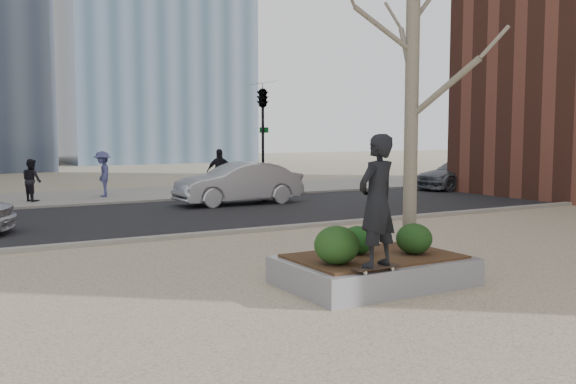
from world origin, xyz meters
TOP-DOWN VIEW (x-y plane):
  - ground at (0.00, 0.00)m, footprint 120.00×120.00m
  - street at (0.00, 10.00)m, footprint 60.00×8.00m
  - far_sidewalk at (0.00, 17.00)m, footprint 60.00×6.00m
  - planter at (1.00, 0.00)m, footprint 3.00×2.00m
  - planter_mulch at (1.00, 0.00)m, footprint 2.70×1.70m
  - sycamore_tree at (2.00, 0.30)m, footprint 2.80×2.80m
  - shrub_left at (0.05, -0.30)m, footprint 0.70×0.70m
  - shrub_middle at (0.82, 0.21)m, footprint 0.56×0.56m
  - shrub_right at (1.65, -0.24)m, footprint 0.60×0.60m
  - skateboard at (0.37, -0.88)m, footprint 0.79×0.23m
  - skateboarder at (0.37, -0.88)m, footprint 0.81×0.64m
  - car_silver at (4.08, 11.78)m, footprint 4.41×1.55m
  - car_third at (15.13, 12.30)m, footprint 4.54×1.88m
  - pedestrian_a at (-2.05, 16.24)m, footprint 0.82×0.91m
  - pedestrian_b at (0.57, 16.61)m, footprint 0.82×1.23m
  - pedestrian_c at (4.83, 15.10)m, footprint 1.15×0.70m
  - traffic_light_far at (6.50, 14.60)m, footprint 0.60×2.48m

SIDE VIEW (x-z plane):
  - ground at x=0.00m, z-range 0.00..0.00m
  - street at x=0.00m, z-range 0.00..0.02m
  - far_sidewalk at x=0.00m, z-range 0.00..0.02m
  - planter at x=1.00m, z-range 0.00..0.45m
  - planter_mulch at x=1.00m, z-range 0.45..0.49m
  - skateboard at x=0.37m, z-range 0.45..0.53m
  - car_third at x=15.13m, z-range 0.02..1.33m
  - shrub_middle at x=0.82m, z-range 0.49..0.96m
  - car_silver at x=4.08m, z-range 0.02..1.47m
  - shrub_right at x=1.65m, z-range 0.49..1.00m
  - shrub_left at x=0.05m, z-range 0.49..1.09m
  - pedestrian_a at x=-2.05m, z-range 0.02..1.56m
  - pedestrian_b at x=0.57m, z-range 0.02..1.79m
  - pedestrian_c at x=4.83m, z-range 0.02..1.85m
  - skateboarder at x=0.37m, z-range 0.52..2.49m
  - traffic_light_far at x=6.50m, z-range 0.00..4.50m
  - sycamore_tree at x=2.00m, z-range 0.49..7.09m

